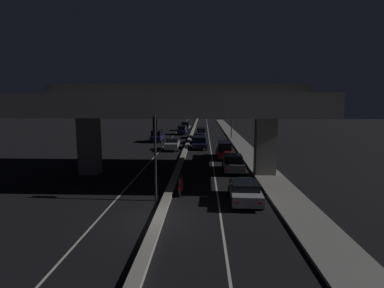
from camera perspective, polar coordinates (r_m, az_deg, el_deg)
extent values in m
plane|color=black|center=(16.93, -6.25, -14.20)|extent=(200.00, 200.00, 0.00)
cube|color=beige|center=(51.23, -4.23, 0.82)|extent=(0.12, 126.00, 0.00)
cube|color=beige|center=(50.91, 3.34, 0.78)|extent=(0.12, 126.00, 0.00)
cube|color=gray|center=(50.94, -0.46, 0.95)|extent=(0.56, 126.00, 0.26)
cube|color=gray|center=(44.31, 9.51, -0.29)|extent=(2.48, 126.00, 0.15)
cube|color=gray|center=(28.02, -18.97, -0.07)|extent=(1.73, 1.32, 5.33)
cube|color=gray|center=(26.66, 13.78, -0.26)|extent=(1.73, 1.32, 5.33)
cube|color=gray|center=(25.96, -3.07, 7.48)|extent=(22.57, 12.90, 1.66)
cube|color=#333335|center=(25.98, -3.09, 10.30)|extent=(22.57, 0.40, 0.90)
cylinder|color=black|center=(19.26, -6.99, -2.71)|extent=(0.14, 0.14, 5.65)
cube|color=black|center=(19.16, -7.01, 3.72)|extent=(0.30, 0.28, 0.95)
sphere|color=red|center=(19.28, -6.95, 4.63)|extent=(0.18, 0.18, 0.18)
sphere|color=black|center=(19.30, -6.94, 3.75)|extent=(0.18, 0.18, 0.18)
sphere|color=black|center=(19.33, -6.92, 2.87)|extent=(0.18, 0.18, 0.18)
cylinder|color=#2D2D30|center=(52.60, 7.56, 5.56)|extent=(0.18, 0.18, 8.42)
cylinder|color=#2D2D30|center=(52.49, 6.27, 10.01)|extent=(2.49, 0.10, 0.10)
ellipsoid|color=#F2B759|center=(52.41, 4.88, 9.92)|extent=(0.56, 0.32, 0.24)
cube|color=gray|center=(19.82, 10.01, -9.02)|extent=(1.99, 4.39, 0.64)
cube|color=black|center=(19.47, 10.11, -7.70)|extent=(1.69, 2.13, 0.43)
cylinder|color=black|center=(21.21, 7.16, -8.73)|extent=(0.22, 0.61, 0.60)
cylinder|color=black|center=(21.38, 12.04, -8.71)|extent=(0.22, 0.61, 0.60)
cylinder|color=black|center=(18.50, 7.60, -11.27)|extent=(0.22, 0.61, 0.60)
cylinder|color=black|center=(18.69, 13.22, -11.21)|extent=(0.22, 0.61, 0.60)
cube|color=red|center=(17.70, 8.60, -10.98)|extent=(0.18, 0.04, 0.11)
cube|color=red|center=(17.84, 12.80, -10.94)|extent=(0.18, 0.04, 0.11)
cube|color=#515459|center=(27.94, 7.79, -3.83)|extent=(1.88, 4.41, 0.70)
cube|color=black|center=(27.61, 7.85, -2.66)|extent=(1.61, 2.14, 0.55)
cylinder|color=black|center=(29.38, 5.91, -3.91)|extent=(0.22, 0.69, 0.69)
cylinder|color=black|center=(29.49, 9.26, -3.92)|extent=(0.22, 0.69, 0.69)
cylinder|color=black|center=(26.56, 6.13, -5.19)|extent=(0.22, 0.69, 0.69)
cylinder|color=black|center=(26.69, 9.85, -5.20)|extent=(0.22, 0.69, 0.69)
cube|color=red|center=(25.76, 6.76, -4.75)|extent=(0.18, 0.03, 0.11)
cube|color=red|center=(25.85, 9.50, -4.75)|extent=(0.18, 0.03, 0.11)
cube|color=#591414|center=(34.52, 6.11, -1.56)|extent=(1.72, 4.66, 0.70)
cube|color=black|center=(34.52, 6.12, -0.27)|extent=(1.50, 3.36, 0.84)
cylinder|color=black|center=(36.06, 4.69, -1.69)|extent=(0.21, 0.66, 0.66)
cylinder|color=black|center=(36.14, 7.26, -1.71)|extent=(0.21, 0.66, 0.66)
cylinder|color=black|center=(33.04, 4.85, -2.59)|extent=(0.21, 0.66, 0.66)
cylinder|color=black|center=(33.14, 7.65, -2.60)|extent=(0.21, 0.66, 0.66)
cube|color=red|center=(32.19, 5.31, -2.18)|extent=(0.18, 0.03, 0.11)
cube|color=red|center=(32.26, 7.37, -2.19)|extent=(0.18, 0.03, 0.11)
cube|color=#141938|center=(41.35, 1.56, -0.02)|extent=(2.03, 4.59, 0.57)
cube|color=black|center=(41.38, 1.57, 0.92)|extent=(1.76, 3.32, 0.78)
cylinder|color=black|center=(42.92, 0.40, -0.11)|extent=(0.22, 0.67, 0.66)
cylinder|color=black|center=(42.85, 2.88, -0.13)|extent=(0.22, 0.67, 0.66)
cylinder|color=black|center=(39.96, 0.14, -0.71)|extent=(0.22, 0.67, 0.66)
cylinder|color=black|center=(39.89, 2.80, -0.74)|extent=(0.22, 0.67, 0.66)
cube|color=red|center=(39.13, 0.45, -0.44)|extent=(0.18, 0.04, 0.11)
cube|color=red|center=(39.07, 2.39, -0.46)|extent=(0.18, 0.04, 0.11)
cube|color=#141938|center=(47.04, 1.31, 1.08)|extent=(1.90, 4.09, 0.76)
cube|color=black|center=(46.77, 1.31, 1.78)|extent=(1.64, 1.98, 0.44)
cylinder|color=black|center=(48.42, 0.25, 0.83)|extent=(0.21, 0.68, 0.68)
cylinder|color=black|center=(48.42, 2.37, 0.82)|extent=(0.21, 0.68, 0.68)
cylinder|color=black|center=(45.76, 0.19, 0.41)|extent=(0.21, 0.68, 0.68)
cylinder|color=black|center=(45.77, 2.43, 0.40)|extent=(0.21, 0.68, 0.68)
cube|color=red|center=(45.01, 0.49, 0.82)|extent=(0.18, 0.03, 0.11)
cube|color=red|center=(45.01, 2.13, 0.81)|extent=(0.18, 0.03, 0.11)
cube|color=#515459|center=(53.29, 1.68, 1.80)|extent=(1.87, 4.77, 0.59)
cube|color=black|center=(53.33, 1.69, 2.62)|extent=(1.62, 3.44, 0.93)
cylinder|color=black|center=(54.86, 0.77, 1.67)|extent=(0.22, 0.68, 0.67)
cylinder|color=black|center=(54.89, 2.53, 1.67)|extent=(0.22, 0.68, 0.67)
cylinder|color=black|center=(51.77, 0.78, 1.29)|extent=(0.22, 0.68, 0.67)
cylinder|color=black|center=(51.80, 2.65, 1.29)|extent=(0.22, 0.68, 0.67)
cube|color=red|center=(50.92, 1.06, 1.55)|extent=(0.18, 0.04, 0.11)
cube|color=red|center=(50.95, 2.42, 1.54)|extent=(0.18, 0.04, 0.11)
cube|color=gray|center=(40.12, -3.77, -0.16)|extent=(1.73, 4.25, 0.73)
cube|color=black|center=(40.25, -3.75, 0.71)|extent=(1.52, 2.04, 0.44)
cylinder|color=black|center=(38.72, -2.74, -0.99)|extent=(0.20, 0.68, 0.68)
cylinder|color=black|center=(38.89, -5.19, -0.97)|extent=(0.20, 0.68, 0.68)
cylinder|color=black|center=(41.48, -2.43, -0.38)|extent=(0.20, 0.68, 0.68)
cylinder|color=black|center=(41.64, -4.72, -0.37)|extent=(0.20, 0.68, 0.68)
cube|color=white|center=(42.19, -2.68, 0.10)|extent=(0.18, 0.03, 0.11)
cube|color=white|center=(42.30, -4.29, 0.11)|extent=(0.18, 0.03, 0.11)
cube|color=#141938|center=(48.66, -6.62, 1.21)|extent=(1.84, 4.11, 0.73)
cube|color=black|center=(48.48, -6.66, 2.14)|extent=(1.60, 2.97, 0.86)
cylinder|color=black|center=(47.25, -5.95, 0.58)|extent=(0.23, 0.64, 0.63)
cylinder|color=black|center=(47.58, -7.89, 0.59)|extent=(0.23, 0.64, 0.63)
cylinder|color=black|center=(49.86, -5.39, 0.97)|extent=(0.23, 0.64, 0.63)
cylinder|color=black|center=(50.17, -7.23, 0.99)|extent=(0.23, 0.64, 0.63)
cube|color=white|center=(50.55, -5.52, 1.36)|extent=(0.18, 0.04, 0.11)
cube|color=white|center=(50.77, -6.82, 1.37)|extent=(0.18, 0.04, 0.11)
cube|color=#141938|center=(59.43, -1.89, 2.43)|extent=(1.75, 4.31, 0.57)
cube|color=black|center=(59.26, -1.90, 3.10)|extent=(1.52, 3.11, 0.85)
cylinder|color=black|center=(57.99, -1.21, 2.01)|extent=(0.21, 0.67, 0.67)
cylinder|color=black|center=(58.14, -2.81, 2.02)|extent=(0.21, 0.67, 0.67)
cylinder|color=black|center=(60.79, -1.00, 2.29)|extent=(0.21, 0.67, 0.67)
cylinder|color=black|center=(60.93, -2.53, 2.29)|extent=(0.21, 0.67, 0.67)
cube|color=white|center=(61.52, -1.16, 2.54)|extent=(0.18, 0.03, 0.11)
cube|color=white|center=(61.62, -2.25, 2.54)|extent=(0.18, 0.03, 0.11)
cube|color=gray|center=(67.87, -1.21, 3.14)|extent=(1.93, 4.07, 0.61)
cube|color=black|center=(67.71, -1.22, 3.80)|extent=(1.68, 2.94, 0.97)
cylinder|color=black|center=(66.50, -0.57, 2.77)|extent=(0.22, 0.66, 0.65)
cylinder|color=black|center=(66.68, -2.07, 2.78)|extent=(0.22, 0.66, 0.65)
cylinder|color=black|center=(69.13, -0.38, 2.97)|extent=(0.22, 0.66, 0.65)
cylinder|color=black|center=(69.30, -1.82, 2.98)|extent=(0.22, 0.66, 0.65)
cube|color=white|center=(69.82, -0.54, 3.20)|extent=(0.18, 0.04, 0.11)
cube|color=white|center=(69.94, -1.56, 3.20)|extent=(0.18, 0.04, 0.11)
cylinder|color=black|center=(21.69, -1.90, -8.41)|extent=(0.12, 0.53, 0.52)
cylinder|color=black|center=(20.58, -2.41, -9.32)|extent=(0.14, 0.53, 0.52)
cube|color=maroon|center=(21.07, -2.15, -8.28)|extent=(0.31, 0.91, 0.32)
cylinder|color=maroon|center=(20.96, -2.16, -7.20)|extent=(0.34, 0.34, 0.50)
sphere|color=black|center=(20.86, -2.16, -6.22)|extent=(0.24, 0.24, 0.24)
cube|color=red|center=(20.46, -2.43, -8.77)|extent=(0.08, 0.04, 0.08)
cylinder|color=black|center=(26.90, 13.27, -4.75)|extent=(0.31, 0.31, 0.78)
cylinder|color=navy|center=(26.75, 13.32, -3.25)|extent=(0.37, 0.37, 0.65)
sphere|color=tan|center=(26.67, 13.35, -2.34)|extent=(0.21, 0.21, 0.21)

